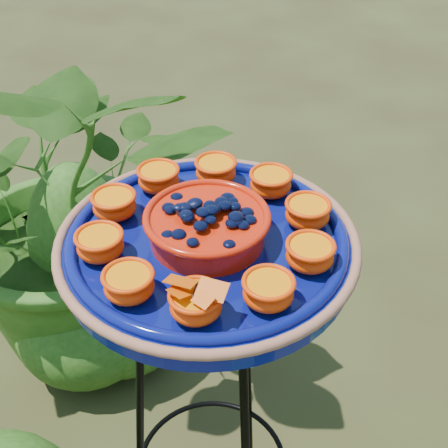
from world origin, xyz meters
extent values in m
torus|color=black|center=(-0.10, 0.14, 0.83)|extent=(0.28, 0.28, 0.02)
cylinder|color=black|center=(-0.08, 0.27, 0.41)|extent=(0.03, 0.08, 0.83)
cylinder|color=black|center=(-0.23, 0.10, 0.41)|extent=(0.08, 0.04, 0.83)
cylinder|color=#080F61|center=(-0.10, 0.14, 0.86)|extent=(0.50, 0.50, 0.04)
torus|color=#A4664A|center=(-0.10, 0.14, 0.88)|extent=(0.45, 0.45, 0.02)
torus|color=#080F61|center=(-0.10, 0.14, 0.88)|extent=(0.41, 0.41, 0.02)
cylinder|color=red|center=(-0.10, 0.14, 0.90)|extent=(0.20, 0.20, 0.04)
torus|color=red|center=(-0.10, 0.14, 0.92)|extent=(0.18, 0.18, 0.01)
ellipsoid|color=black|center=(-0.10, 0.14, 0.93)|extent=(0.15, 0.15, 0.03)
ellipsoid|color=#FF3902|center=(0.05, 0.14, 0.90)|extent=(0.07, 0.07, 0.03)
cylinder|color=orange|center=(0.05, 0.14, 0.91)|extent=(0.06, 0.06, 0.01)
ellipsoid|color=#FF3902|center=(0.02, 0.23, 0.90)|extent=(0.07, 0.07, 0.03)
cylinder|color=orange|center=(0.02, 0.23, 0.91)|extent=(0.06, 0.06, 0.01)
ellipsoid|color=#FF3902|center=(-0.05, 0.28, 0.90)|extent=(0.07, 0.07, 0.03)
cylinder|color=orange|center=(-0.05, 0.28, 0.91)|extent=(0.06, 0.06, 0.01)
ellipsoid|color=#FF3902|center=(-0.15, 0.29, 0.90)|extent=(0.07, 0.07, 0.03)
cylinder|color=orange|center=(-0.15, 0.29, 0.91)|extent=(0.06, 0.06, 0.01)
ellipsoid|color=#FF3902|center=(-0.22, 0.23, 0.90)|extent=(0.07, 0.07, 0.03)
cylinder|color=orange|center=(-0.22, 0.23, 0.91)|extent=(0.06, 0.06, 0.01)
ellipsoid|color=#FF3902|center=(-0.25, 0.14, 0.90)|extent=(0.07, 0.07, 0.03)
cylinder|color=orange|center=(-0.25, 0.14, 0.91)|extent=(0.06, 0.06, 0.01)
ellipsoid|color=#FF3902|center=(-0.23, 0.05, 0.90)|extent=(0.07, 0.07, 0.03)
cylinder|color=orange|center=(-0.23, 0.05, 0.91)|extent=(0.06, 0.06, 0.01)
ellipsoid|color=#FF3902|center=(-0.15, 0.00, 0.90)|extent=(0.07, 0.07, 0.03)
cylinder|color=orange|center=(-0.15, 0.00, 0.91)|extent=(0.06, 0.06, 0.01)
ellipsoid|color=#FF3902|center=(-0.06, -0.01, 0.90)|extent=(0.07, 0.07, 0.03)
cylinder|color=orange|center=(-0.06, -0.01, 0.91)|extent=(0.06, 0.06, 0.01)
ellipsoid|color=#FF3902|center=(0.02, 0.05, 0.90)|extent=(0.07, 0.07, 0.03)
cylinder|color=orange|center=(0.02, 0.05, 0.91)|extent=(0.06, 0.06, 0.01)
cylinder|color=black|center=(-0.06, -0.01, 0.92)|extent=(0.01, 0.03, 0.00)
cube|color=#FF5A05|center=(-0.08, 0.00, 0.93)|extent=(0.04, 0.03, 0.01)
cube|color=#FF5A05|center=(-0.04, 0.00, 0.93)|extent=(0.04, 0.03, 0.01)
imported|color=#244C14|center=(-0.69, 0.61, 0.48)|extent=(1.05, 0.98, 0.96)
camera|label=1|loc=(0.17, -0.51, 1.45)|focal=50.00mm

